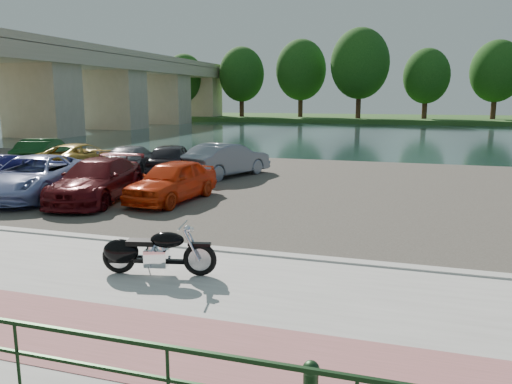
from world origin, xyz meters
TOP-DOWN VIEW (x-y plane):
  - ground at (0.00, 0.00)m, footprint 200.00×200.00m
  - promenade at (0.00, -1.00)m, footprint 60.00×6.00m
  - pink_path at (0.00, -2.50)m, footprint 60.00×2.00m
  - kerb at (0.00, 2.00)m, footprint 60.00×0.30m
  - parking_lot at (0.00, 11.00)m, footprint 60.00×18.00m
  - river at (0.00, 40.00)m, footprint 120.00×40.00m
  - far_bank at (0.00, 72.00)m, footprint 120.00×24.00m
  - bridge at (-28.00, 41.02)m, footprint 7.00×56.00m
  - railing at (0.00, -4.00)m, footprint 24.04×0.05m
  - far_trees at (4.36, 65.79)m, footprint 70.25×10.68m
  - motorcycle at (-0.52, 0.07)m, footprint 2.30×0.88m
  - car_2 at (-8.47, 6.08)m, footprint 3.65×5.78m
  - car_3 at (-5.95, 6.24)m, footprint 2.88×5.26m
  - car_4 at (-3.45, 6.99)m, footprint 2.07×4.31m
  - car_5 at (-13.53, 12.72)m, footprint 2.87×4.79m
  - car_6 at (-11.06, 12.26)m, footprint 2.25×4.86m
  - car_7 at (-8.33, 12.54)m, footprint 2.53×4.68m
  - car_8 at (-6.02, 12.04)m, footprint 3.04×4.81m
  - car_9 at (-3.60, 12.73)m, footprint 3.14×4.88m

SIDE VIEW (x-z plane):
  - ground at x=0.00m, z-range 0.00..0.00m
  - river at x=0.00m, z-range 0.00..0.00m
  - parking_lot at x=0.00m, z-range 0.00..0.04m
  - promenade at x=0.00m, z-range 0.00..0.10m
  - kerb at x=0.00m, z-range 0.00..0.14m
  - pink_path at x=0.00m, z-range 0.10..0.11m
  - far_bank at x=0.00m, z-range 0.00..0.60m
  - motorcycle at x=-0.52m, z-range 0.04..1.09m
  - car_7 at x=-8.33m, z-range 0.04..1.33m
  - car_6 at x=-11.06m, z-range 0.04..1.39m
  - car_4 at x=-3.45m, z-range 0.04..1.46m
  - car_3 at x=-5.95m, z-range 0.04..1.48m
  - car_2 at x=-8.47m, z-range 0.04..1.53m
  - car_5 at x=-13.53m, z-range 0.04..1.53m
  - railing at x=0.00m, z-range 0.33..1.24m
  - car_9 at x=-3.60m, z-range 0.04..1.56m
  - car_8 at x=-6.02m, z-range 0.04..1.56m
  - bridge at x=-28.00m, z-range 1.24..9.79m
  - far_trees at x=4.36m, z-range 1.23..13.75m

